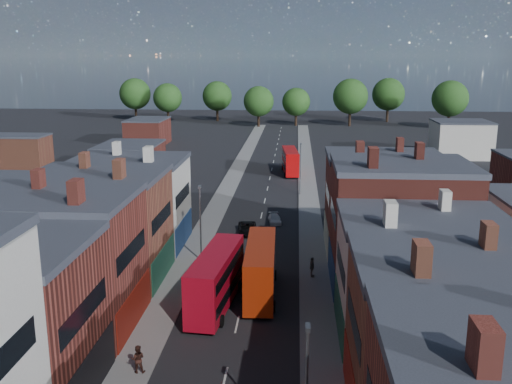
# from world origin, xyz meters

# --- Properties ---
(pavement_west) EXTENTS (3.00, 200.00, 0.12)m
(pavement_west) POSITION_xyz_m (-6.50, 50.00, 0.06)
(pavement_west) COLOR gray
(pavement_west) RESTS_ON ground
(pavement_east) EXTENTS (3.00, 200.00, 0.12)m
(pavement_east) POSITION_xyz_m (6.50, 50.00, 0.06)
(pavement_east) COLOR gray
(pavement_east) RESTS_ON ground
(terrace_east) EXTENTS (12.00, 80.00, 13.08)m
(terrace_east) POSITION_xyz_m (14.00, 0.00, 6.54)
(terrace_east) COLOR maroon
(terrace_east) RESTS_ON ground
(lamp_post_2) EXTENTS (0.25, 0.70, 8.12)m
(lamp_post_2) POSITION_xyz_m (-5.20, 30.00, 4.70)
(lamp_post_2) COLOR slate
(lamp_post_2) RESTS_ON ground
(lamp_post_3) EXTENTS (0.25, 0.70, 8.12)m
(lamp_post_3) POSITION_xyz_m (5.20, 60.00, 4.70)
(lamp_post_3) COLOR slate
(lamp_post_3) RESTS_ON ground
(bus_0) EXTENTS (3.69, 11.35, 4.81)m
(bus_0) POSITION_xyz_m (-2.10, 19.17, 2.60)
(bus_0) COLOR red
(bus_0) RESTS_ON ground
(bus_1) EXTENTS (2.97, 10.98, 4.72)m
(bus_1) POSITION_xyz_m (1.50, 21.97, 2.55)
(bus_1) COLOR #BB290A
(bus_1) RESTS_ON ground
(bus_2) EXTENTS (3.29, 10.41, 4.42)m
(bus_2) POSITION_xyz_m (3.50, 76.38, 2.38)
(bus_2) COLOR #B90809
(bus_2) RESTS_ON ground
(car_2) EXTENTS (2.73, 4.94, 1.31)m
(car_2) POSITION_xyz_m (-1.20, 40.00, 0.66)
(car_2) COLOR black
(car_2) RESTS_ON ground
(car_3) EXTENTS (1.96, 3.82, 1.06)m
(car_3) POSITION_xyz_m (1.90, 44.63, 0.53)
(car_3) COLOR silver
(car_3) RESTS_ON ground
(ped_1) EXTENTS (1.01, 0.64, 1.95)m
(ped_1) POSITION_xyz_m (-5.91, 8.32, 1.10)
(ped_1) COLOR #44221B
(ped_1) RESTS_ON pavement_west
(ped_3) EXTENTS (0.57, 1.18, 1.98)m
(ped_3) POSITION_xyz_m (6.22, 26.31, 1.11)
(ped_3) COLOR #5D5A50
(ped_3) RESTS_ON pavement_east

